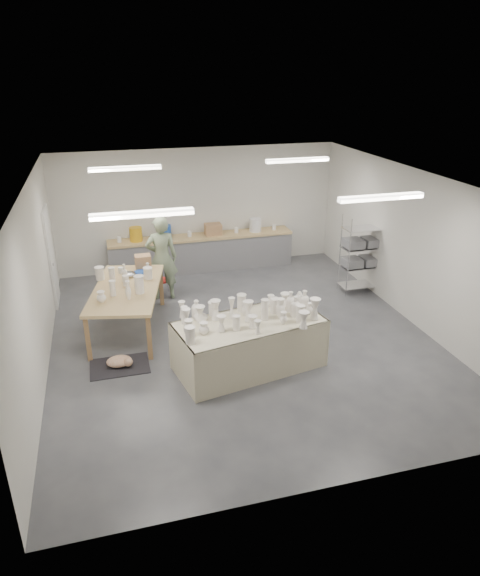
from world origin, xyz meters
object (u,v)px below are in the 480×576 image
object	(u,v)px
work_table	(128,286)
red_stool	(162,281)
drying_table	(249,342)
potter	(162,258)

from	to	relation	value
work_table	red_stool	bearing A→B (deg)	74.25
drying_table	work_table	distance (m)	2.78
drying_table	red_stool	bearing A→B (deg)	95.11
drying_table	potter	world-z (taller)	potter
red_stool	drying_table	bearing A→B (deg)	-73.78
drying_table	potter	size ratio (longest dim) A/B	1.41
potter	red_stool	xyz separation A→B (m)	(0.00, 0.27, -0.65)
work_table	potter	xyz separation A→B (m)	(0.82, 1.25, 0.05)
work_table	potter	size ratio (longest dim) A/B	1.39
work_table	red_stool	world-z (taller)	work_table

